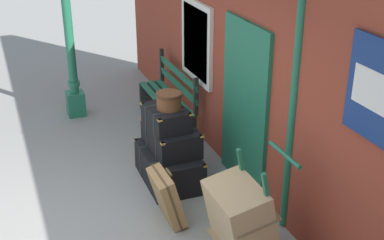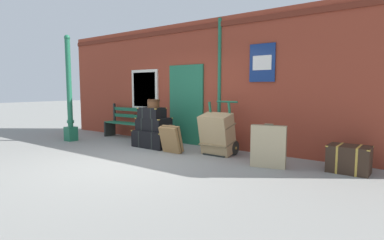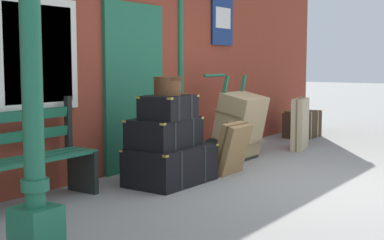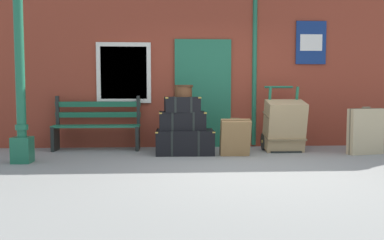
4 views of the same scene
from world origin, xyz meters
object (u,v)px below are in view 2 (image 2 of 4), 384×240
(large_brown_trunk, at_px, (217,134))
(steamer_trunk_base, at_px, (154,139))
(lamp_post, at_px, (70,101))
(steamer_trunk_middle, at_px, (154,124))
(steamer_trunk_top, at_px, (152,113))
(round_hatbox, at_px, (153,103))
(porters_trolley, at_px, (221,142))
(suitcase_brown, at_px, (268,146))
(suitcase_oxblood, at_px, (171,139))
(platform_bench, at_px, (128,123))
(corner_trunk, at_px, (349,159))

(large_brown_trunk, bearing_deg, steamer_trunk_base, -176.14)
(lamp_post, height_order, steamer_trunk_middle, lamp_post)
(lamp_post, height_order, steamer_trunk_top, lamp_post)
(steamer_trunk_base, height_order, round_hatbox, round_hatbox)
(lamp_post, relative_size, porters_trolley, 2.47)
(round_hatbox, distance_m, suitcase_brown, 3.26)
(large_brown_trunk, bearing_deg, suitcase_oxblood, -155.55)
(platform_bench, relative_size, large_brown_trunk, 1.68)
(steamer_trunk_base, bearing_deg, suitcase_oxblood, -20.84)
(suitcase_oxblood, bearing_deg, steamer_trunk_middle, 157.39)
(lamp_post, bearing_deg, porters_trolley, 13.34)
(steamer_trunk_base, height_order, suitcase_brown, suitcase_brown)
(steamer_trunk_base, distance_m, round_hatbox, 0.91)
(suitcase_brown, distance_m, suitcase_oxblood, 2.31)
(steamer_trunk_middle, bearing_deg, large_brown_trunk, 2.22)
(steamer_trunk_middle, bearing_deg, platform_bench, 161.52)
(platform_bench, xyz_separation_m, suitcase_brown, (4.77, -0.80, -0.05))
(lamp_post, relative_size, steamer_trunk_middle, 3.58)
(platform_bench, distance_m, suitcase_oxblood, 2.62)
(steamer_trunk_base, bearing_deg, steamer_trunk_middle, 133.87)
(lamp_post, distance_m, round_hatbox, 2.62)
(steamer_trunk_top, xyz_separation_m, suitcase_brown, (3.19, -0.21, -0.47))
(lamp_post, xyz_separation_m, steamer_trunk_middle, (2.49, 0.78, -0.54))
(suitcase_brown, relative_size, corner_trunk, 1.20)
(large_brown_trunk, bearing_deg, lamp_post, -168.86)
(steamer_trunk_middle, bearing_deg, round_hatbox, -50.84)
(round_hatbox, height_order, corner_trunk, round_hatbox)
(large_brown_trunk, distance_m, suitcase_brown, 1.38)
(steamer_trunk_middle, bearing_deg, corner_trunk, 3.01)
(steamer_trunk_base, distance_m, suitcase_brown, 3.16)
(steamer_trunk_base, distance_m, corner_trunk, 4.44)
(steamer_trunk_base, relative_size, porters_trolley, 0.85)
(porters_trolley, xyz_separation_m, suitcase_oxblood, (-0.97, -0.62, 0.05))
(lamp_post, bearing_deg, steamer_trunk_middle, 17.48)
(suitcase_oxblood, height_order, corner_trunk, suitcase_oxblood)
(steamer_trunk_middle, xyz_separation_m, suitcase_oxblood, (0.89, -0.37, -0.26))
(steamer_trunk_top, relative_size, large_brown_trunk, 0.67)
(steamer_trunk_base, distance_m, suitcase_oxblood, 0.90)
(steamer_trunk_middle, relative_size, steamer_trunk_top, 1.29)
(lamp_post, height_order, suitcase_brown, lamp_post)
(porters_trolley, relative_size, large_brown_trunk, 1.26)
(suitcase_oxblood, bearing_deg, large_brown_trunk, 24.45)
(steamer_trunk_top, relative_size, suitcase_brown, 0.77)
(steamer_trunk_top, bearing_deg, suitcase_oxblood, -19.32)
(lamp_post, distance_m, steamer_trunk_middle, 2.66)
(steamer_trunk_base, distance_m, large_brown_trunk, 1.83)
(round_hatbox, bearing_deg, steamer_trunk_base, -40.78)
(steamer_trunk_middle, relative_size, round_hatbox, 2.56)
(platform_bench, bearing_deg, suitcase_brown, -9.49)
(steamer_trunk_top, height_order, corner_trunk, steamer_trunk_top)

